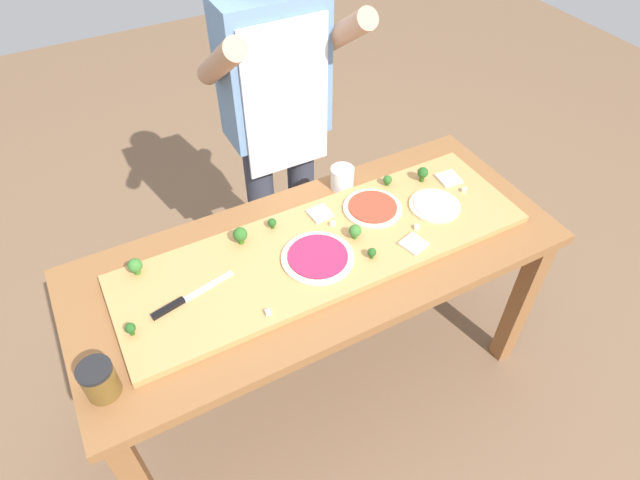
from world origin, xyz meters
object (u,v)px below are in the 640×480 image
Objects in this scene: broccoli_floret_front_left at (240,235)px; broccoli_floret_front_right at (355,231)px; cook_center at (277,111)px; broccoli_floret_center_right at (388,180)px; pizza_whole_beet_magenta at (318,257)px; sauce_jar at (99,380)px; cheese_crumble_d at (268,312)px; broccoli_floret_back_mid at (130,328)px; pizza_slice_near_right at (414,244)px; pizza_slice_near_left at (320,213)px; broccoli_floret_back_right at (135,266)px; broccoli_floret_front_mid at (372,253)px; cheese_crumble_c at (417,227)px; broccoli_floret_center_left at (423,173)px; cheese_crumble_b at (333,224)px; cheese_crumble_e at (464,190)px; cheese_crumble_a at (424,171)px; prep_table at (318,274)px; pizza_whole_tomato_red at (373,208)px; chefs_knife at (182,301)px; broccoli_floret_back_left at (272,223)px; pizza_whole_white_garlic at (435,205)px; flour_cup at (342,179)px; pizza_slice_far_left at (449,179)px.

broccoli_floret_front_left reaches higher than broccoli_floret_front_right.
broccoli_floret_center_right is at bearing -56.60° from cook_center.
pizza_whole_beet_magenta is 2.15× the size of sauce_jar.
broccoli_floret_back_mid is at bearing 162.32° from cheese_crumble_d.
pizza_slice_near_right is 1.01× the size of pizza_slice_near_left.
broccoli_floret_back_mid is (-0.63, -0.01, 0.02)m from pizza_whole_beet_magenta.
broccoli_floret_back_right reaches higher than broccoli_floret_front_mid.
cheese_crumble_c is at bearing 5.45° from sauce_jar.
cheese_crumble_c is at bearing 8.80° from cheese_crumble_d.
broccoli_floret_front_right is 3.36× the size of cheese_crumble_c.
cheese_crumble_d is 0.01× the size of cook_center.
broccoli_floret_back_mid is 0.73× the size of broccoli_floret_center_left.
cheese_crumble_e is (0.54, -0.07, 0.00)m from cheese_crumble_b.
pizza_slice_near_right is 0.95m from broccoli_floret_back_mid.
broccoli_floret_center_right reaches higher than cheese_crumble_a.
broccoli_floret_front_left is 1.41× the size of broccoli_floret_back_mid.
prep_table is 0.22m from pizza_slice_near_left.
broccoli_floret_center_left is at bearing 20.75° from broccoli_floret_front_right.
cheese_crumble_e reaches higher than prep_table.
pizza_whole_beet_magenta is at bearing -159.94° from cheese_crumble_a.
pizza_whole_tomato_red is 0.31m from cheese_crumble_a.
broccoli_floret_front_left is 3.41× the size of cheese_crumble_a.
chefs_knife is 0.62m from broccoli_floret_front_right.
broccoli_floret_back_left is 0.02× the size of cook_center.
pizza_whole_beet_magenta and cheese_crumble_d have the same top height.
broccoli_floret_front_left reaches higher than cheese_crumble_d.
cheese_crumble_b is at bearing -13.43° from broccoli_floret_front_left.
sauce_jar reaches higher than broccoli_floret_front_right.
broccoli_floret_center_left is 0.04× the size of cook_center.
cheese_crumble_c is (-0.21, -0.25, -0.00)m from cheese_crumble_a.
broccoli_floret_front_right is 0.48× the size of sauce_jar.
broccoli_floret_front_left reaches higher than broccoli_floret_center_right.
broccoli_floret_front_left reaches higher than pizza_whole_beet_magenta.
cheese_crumble_e is at bearing 16.79° from cheese_crumble_c.
broccoli_floret_back_mid is 0.18m from sauce_jar.
cheese_crumble_b is (0.19, -0.09, -0.02)m from broccoli_floret_back_left.
broccoli_floret_center_left is at bearing 128.68° from cheese_crumble_e.
broccoli_floret_back_left is at bearing 151.16° from cheese_crumble_c.
broccoli_floret_back_mid is (-0.79, 0.07, 0.00)m from broccoli_floret_front_mid.
flour_cup reaches higher than pizza_whole_white_garlic.
pizza_whole_white_garlic is (0.51, 0.03, 0.00)m from pizza_whole_beet_magenta.
broccoli_floret_back_mid is 2.41× the size of cheese_crumble_a.
chefs_knife is 0.59m from cheese_crumble_b.
pizza_slice_far_left is 0.10m from cheese_crumble_a.
cheese_crumble_e is 0.79m from cook_center.
pizza_slice_far_left is 4.77× the size of cheese_crumble_d.
sauce_jar reaches higher than broccoli_floret_front_left.
cheese_crumble_c is (0.35, -0.08, 0.14)m from prep_table.
broccoli_floret_back_right is 0.04× the size of cook_center.
cheese_crumble_c reaches higher than pizza_slice_near_right.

